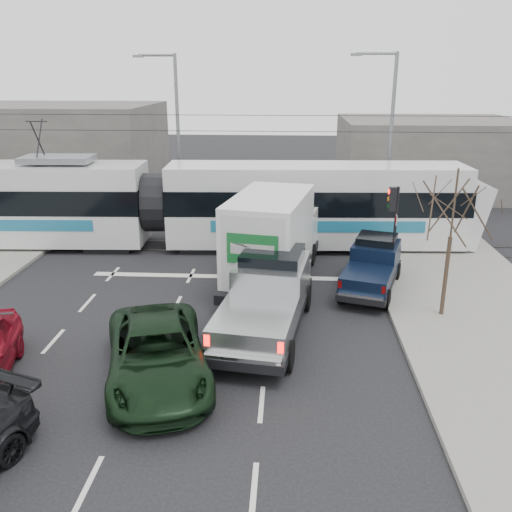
# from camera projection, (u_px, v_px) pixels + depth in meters

# --- Properties ---
(ground) EXTENTS (120.00, 120.00, 0.00)m
(ground) POSITION_uv_depth(u_px,v_px,m) (212.00, 346.00, 16.70)
(ground) COLOR black
(ground) RESTS_ON ground
(sidewalk_right) EXTENTS (6.00, 60.00, 0.15)m
(sidewalk_right) POSITION_uv_depth(u_px,v_px,m) (511.00, 352.00, 16.15)
(sidewalk_right) COLOR gray
(sidewalk_right) RESTS_ON ground
(rails) EXTENTS (60.00, 1.60, 0.03)m
(rails) POSITION_uv_depth(u_px,v_px,m) (240.00, 247.00, 26.15)
(rails) COLOR #33302D
(rails) RESTS_ON ground
(building_left) EXTENTS (14.00, 10.00, 6.00)m
(building_left) POSITION_uv_depth(u_px,v_px,m) (53.00, 149.00, 37.34)
(building_left) COLOR slate
(building_left) RESTS_ON ground
(building_right) EXTENTS (12.00, 10.00, 5.00)m
(building_right) POSITION_uv_depth(u_px,v_px,m) (428.00, 156.00, 37.90)
(building_right) COLOR slate
(building_right) RESTS_ON ground
(bare_tree) EXTENTS (2.40, 2.40, 5.00)m
(bare_tree) POSITION_uv_depth(u_px,v_px,m) (454.00, 210.00, 17.41)
(bare_tree) COLOR #47382B
(bare_tree) RESTS_ON ground
(traffic_signal) EXTENTS (0.44, 0.44, 3.60)m
(traffic_signal) POSITION_uv_depth(u_px,v_px,m) (393.00, 212.00, 21.59)
(traffic_signal) COLOR black
(traffic_signal) RESTS_ON ground
(street_lamp_near) EXTENTS (2.38, 0.25, 9.00)m
(street_lamp_near) POSITION_uv_depth(u_px,v_px,m) (387.00, 132.00, 27.87)
(street_lamp_near) COLOR slate
(street_lamp_near) RESTS_ON ground
(street_lamp_far) EXTENTS (2.38, 0.25, 9.00)m
(street_lamp_far) POSITION_uv_depth(u_px,v_px,m) (175.00, 127.00, 30.42)
(street_lamp_far) COLOR slate
(street_lamp_far) RESTS_ON ground
(catenary) EXTENTS (60.00, 0.20, 7.00)m
(catenary) POSITION_uv_depth(u_px,v_px,m) (239.00, 167.00, 24.91)
(catenary) COLOR black
(catenary) RESTS_ON ground
(tram) EXTENTS (29.03, 4.24, 5.90)m
(tram) POSITION_uv_depth(u_px,v_px,m) (156.00, 204.00, 25.67)
(tram) COLOR silver
(tram) RESTS_ON ground
(silver_pickup) EXTENTS (3.22, 6.92, 2.42)m
(silver_pickup) POSITION_uv_depth(u_px,v_px,m) (268.00, 294.00, 17.53)
(silver_pickup) COLOR black
(silver_pickup) RESTS_ON ground
(box_truck) EXTENTS (3.92, 7.74, 3.70)m
(box_truck) POSITION_uv_depth(u_px,v_px,m) (273.00, 239.00, 21.17)
(box_truck) COLOR black
(box_truck) RESTS_ON ground
(navy_pickup) EXTENTS (3.02, 4.97, 1.97)m
(navy_pickup) POSITION_uv_depth(u_px,v_px,m) (373.00, 265.00, 20.85)
(navy_pickup) COLOR black
(navy_pickup) RESTS_ON ground
(green_car) EXTENTS (4.07, 6.14, 1.57)m
(green_car) POSITION_uv_depth(u_px,v_px,m) (157.00, 354.00, 14.63)
(green_car) COLOR black
(green_car) RESTS_ON ground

